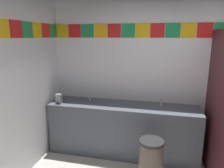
% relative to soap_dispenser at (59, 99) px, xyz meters
% --- Properties ---
extents(wall_back, '(4.40, 0.09, 2.60)m').
position_rel_soap_dispenser_xyz_m(wall_back, '(1.99, 0.48, 0.38)').
color(wall_back, silver).
rests_on(wall_back, ground_plane).
extents(vanity_counter, '(2.41, 0.56, 0.85)m').
position_rel_soap_dispenser_xyz_m(vanity_counter, '(1.05, 0.16, -0.50)').
color(vanity_counter, '#4C515B').
rests_on(vanity_counter, ground_plane).
extents(faucet_left, '(0.04, 0.10, 0.14)m').
position_rel_soap_dispenser_xyz_m(faucet_left, '(0.45, 0.25, -0.03)').
color(faucet_left, silver).
rests_on(faucet_left, vanity_counter).
extents(faucet_right, '(0.04, 0.10, 0.14)m').
position_rel_soap_dispenser_xyz_m(faucet_right, '(1.65, 0.25, -0.03)').
color(faucet_right, silver).
rests_on(faucet_right, vanity_counter).
extents(soap_dispenser, '(0.09, 0.09, 0.16)m').
position_rel_soap_dispenser_xyz_m(soap_dispenser, '(0.00, 0.00, 0.00)').
color(soap_dispenser, gray).
rests_on(soap_dispenser, vanity_counter).
extents(trash_bin, '(0.32, 0.32, 0.64)m').
position_rel_soap_dispenser_xyz_m(trash_bin, '(1.54, -0.51, -0.61)').
color(trash_bin, brown).
rests_on(trash_bin, ground_plane).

